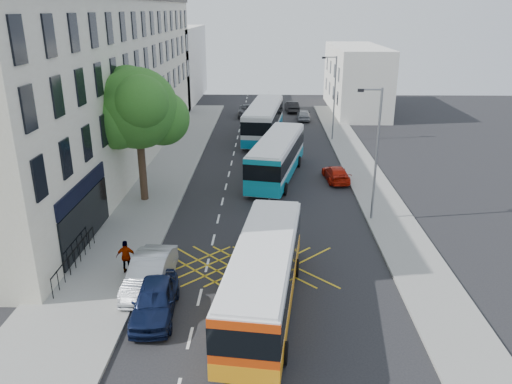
# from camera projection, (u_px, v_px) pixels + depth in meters

# --- Properties ---
(ground) EXTENTS (120.00, 120.00, 0.00)m
(ground) POSITION_uv_depth(u_px,v_px,m) (270.00, 339.00, 19.80)
(ground) COLOR black
(ground) RESTS_ON ground
(pavement_left) EXTENTS (5.00, 70.00, 0.15)m
(pavement_left) POSITION_uv_depth(u_px,v_px,m) (145.00, 200.00, 34.03)
(pavement_left) COLOR gray
(pavement_left) RESTS_ON ground
(pavement_right) EXTENTS (3.00, 70.00, 0.15)m
(pavement_right) POSITION_uv_depth(u_px,v_px,m) (380.00, 202.00, 33.69)
(pavement_right) COLOR gray
(pavement_right) RESTS_ON ground
(terrace_main) EXTENTS (8.30, 45.00, 13.50)m
(terrace_main) POSITION_uv_depth(u_px,v_px,m) (99.00, 81.00, 40.75)
(terrace_main) COLOR beige
(terrace_main) RESTS_ON ground
(terrace_far) EXTENTS (8.00, 20.00, 10.00)m
(terrace_far) POSITION_uv_depth(u_px,v_px,m) (169.00, 64.00, 69.97)
(terrace_far) COLOR silver
(terrace_far) RESTS_ON ground
(building_right) EXTENTS (6.00, 18.00, 8.00)m
(building_right) POSITION_uv_depth(u_px,v_px,m) (356.00, 79.00, 63.21)
(building_right) COLOR silver
(building_right) RESTS_ON ground
(street_tree) EXTENTS (6.30, 5.70, 8.80)m
(street_tree) POSITION_uv_depth(u_px,v_px,m) (137.00, 109.00, 31.85)
(street_tree) COLOR #382619
(street_tree) RESTS_ON pavement_left
(lamp_near) EXTENTS (1.45, 0.15, 8.00)m
(lamp_near) POSITION_uv_depth(u_px,v_px,m) (375.00, 148.00, 29.33)
(lamp_near) COLOR slate
(lamp_near) RESTS_ON pavement_right
(lamp_far) EXTENTS (1.45, 0.15, 8.00)m
(lamp_far) POSITION_uv_depth(u_px,v_px,m) (334.00, 94.00, 48.10)
(lamp_far) COLOR slate
(lamp_far) RESTS_ON pavement_right
(railings) EXTENTS (0.08, 5.60, 1.14)m
(railings) POSITION_uv_depth(u_px,v_px,m) (75.00, 258.00, 24.74)
(railings) COLOR black
(railings) RESTS_ON pavement_left
(bus_near) EXTENTS (3.75, 10.93, 3.01)m
(bus_near) POSITION_uv_depth(u_px,v_px,m) (264.00, 275.00, 21.40)
(bus_near) COLOR silver
(bus_near) RESTS_ON ground
(bus_mid) EXTENTS (4.77, 11.48, 3.15)m
(bus_mid) POSITION_uv_depth(u_px,v_px,m) (277.00, 157.00, 38.25)
(bus_mid) COLOR silver
(bus_mid) RESTS_ON ground
(bus_far) EXTENTS (4.12, 12.39, 3.42)m
(bus_far) POSITION_uv_depth(u_px,v_px,m) (264.00, 120.00, 50.13)
(bus_far) COLOR silver
(bus_far) RESTS_ON ground
(motorbike) EXTENTS (0.83, 2.12, 1.93)m
(motorbike) POSITION_uv_depth(u_px,v_px,m) (265.00, 352.00, 17.69)
(motorbike) COLOR black
(motorbike) RESTS_ON ground
(parked_car_blue) EXTENTS (2.00, 4.45, 1.48)m
(parked_car_blue) POSITION_uv_depth(u_px,v_px,m) (155.00, 300.00, 21.14)
(parked_car_blue) COLOR #0D1636
(parked_car_blue) RESTS_ON ground
(parked_car_silver) EXTENTS (1.86, 4.78, 1.55)m
(parked_car_silver) POSITION_uv_depth(u_px,v_px,m) (150.00, 273.00, 23.22)
(parked_car_silver) COLOR #AFB3B7
(parked_car_silver) RESTS_ON ground
(red_hatchback) EXTENTS (1.97, 4.06, 1.14)m
(red_hatchback) POSITION_uv_depth(u_px,v_px,m) (336.00, 174.00, 37.85)
(red_hatchback) COLOR #B41807
(red_hatchback) RESTS_ON ground
(distant_car_grey) EXTENTS (2.32, 4.95, 1.37)m
(distant_car_grey) POSITION_uv_depth(u_px,v_px,m) (248.00, 111.00, 60.47)
(distant_car_grey) COLOR #3D3E45
(distant_car_grey) RESTS_ON ground
(distant_car_silver) EXTENTS (1.62, 3.79, 1.28)m
(distant_car_silver) POSITION_uv_depth(u_px,v_px,m) (304.00, 115.00, 58.53)
(distant_car_silver) COLOR #97989E
(distant_car_silver) RESTS_ON ground
(distant_car_dark) EXTENTS (1.82, 4.23, 1.35)m
(distant_car_dark) POSITION_uv_depth(u_px,v_px,m) (292.00, 107.00, 63.17)
(distant_car_dark) COLOR black
(distant_car_dark) RESTS_ON ground
(pedestrian_far) EXTENTS (1.01, 0.47, 1.68)m
(pedestrian_far) POSITION_uv_depth(u_px,v_px,m) (126.00, 257.00, 24.27)
(pedestrian_far) COLOR gray
(pedestrian_far) RESTS_ON pavement_left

